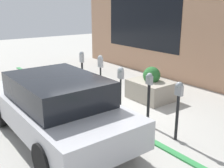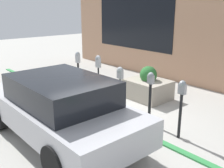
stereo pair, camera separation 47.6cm
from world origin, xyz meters
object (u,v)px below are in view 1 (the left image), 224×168
parking_meter_second (149,91)px  parking_meter_fourth (100,67)px  parking_meter_nearest (178,101)px  parked_car_front (56,105)px  parking_meter_farthest (82,66)px  parking_meter_middle (121,77)px  planter_box (151,88)px

parking_meter_second → parking_meter_fourth: size_ratio=0.91×
parking_meter_nearest → parked_car_front: 2.80m
parking_meter_fourth → parking_meter_second: bearing=-179.2°
parking_meter_farthest → parked_car_front: size_ratio=0.33×
parking_meter_middle → parking_meter_fourth: (0.95, 0.04, 0.12)m
parking_meter_nearest → parking_meter_middle: (2.11, -0.05, 0.08)m
parking_meter_farthest → parked_car_front: same height
parking_meter_nearest → parking_meter_farthest: parking_meter_farthest is taller
parking_meter_nearest → parking_meter_fourth: size_ratio=0.91×
parking_meter_middle → parking_meter_fourth: 0.96m
parking_meter_farthest → parking_meter_nearest: bearing=179.7°
parking_meter_nearest → planter_box: parking_meter_nearest is taller
parking_meter_middle → parking_meter_fourth: bearing=2.6°
parking_meter_farthest → parked_car_front: bearing=138.3°
parking_meter_nearest → parking_meter_second: 0.96m
parking_meter_middle → parking_meter_fourth: size_ratio=0.87×
planter_box → parking_meter_fourth: bearing=64.6°
parking_meter_farthest → planter_box: size_ratio=1.10×
parking_meter_nearest → parking_meter_farthest: size_ratio=0.93×
parking_meter_fourth → parking_meter_farthest: bearing=-0.9°
parked_car_front → parking_meter_second: bearing=-111.5°
parking_meter_nearest → planter_box: 2.86m
parking_meter_middle → parking_meter_farthest: size_ratio=0.89×
parking_meter_nearest → parking_meter_middle: parking_meter_nearest is taller
parking_meter_fourth → parked_car_front: (-1.27, 2.14, -0.37)m
parking_meter_second → planter_box: bearing=-47.4°
parking_meter_nearest → parked_car_front: size_ratio=0.31×
parking_meter_fourth → parking_meter_farthest: parking_meter_fourth is taller
parked_car_front → planter_box: bearing=-81.9°
parking_meter_farthest → planter_box: 2.49m
parking_meter_second → parking_meter_middle: size_ratio=1.04×
parking_meter_second → parked_car_front: (0.84, 2.17, -0.13)m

